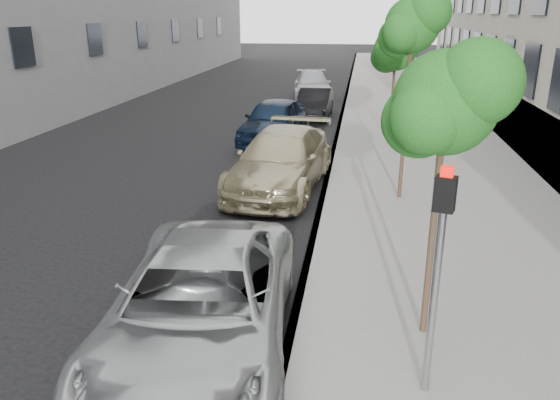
% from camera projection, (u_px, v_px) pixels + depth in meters
% --- Properties ---
extents(ground, '(160.00, 160.00, 0.00)m').
position_uv_depth(ground, '(196.00, 380.00, 7.57)').
color(ground, black).
rests_on(ground, ground).
extents(sidewalk, '(6.40, 72.00, 0.14)m').
position_uv_depth(sidewalk, '(403.00, 104.00, 29.36)').
color(sidewalk, gray).
rests_on(sidewalk, ground).
extents(curb, '(0.15, 72.00, 0.14)m').
position_uv_depth(curb, '(345.00, 103.00, 29.80)').
color(curb, '#9E9B93').
rests_on(curb, ground).
extents(tree_near, '(1.75, 1.55, 4.41)m').
position_uv_depth(tree_near, '(447.00, 102.00, 7.31)').
color(tree_near, '#38281C').
rests_on(tree_near, sidewalk).
extents(tree_mid, '(1.68, 1.48, 5.20)m').
position_uv_depth(tree_mid, '(413.00, 25.00, 13.11)').
color(tree_mid, '#38281C').
rests_on(tree_mid, sidewalk).
extents(tree_far, '(1.85, 1.65, 4.32)m').
position_uv_depth(tree_far, '(397.00, 49.00, 19.49)').
color(tree_far, '#38281C').
rests_on(tree_far, sidewalk).
extents(signal_pole, '(0.28, 0.24, 3.04)m').
position_uv_depth(signal_pole, '(438.00, 257.00, 6.54)').
color(signal_pole, '#939699').
rests_on(signal_pole, sidewalk).
extents(minivan, '(3.11, 5.83, 1.56)m').
position_uv_depth(minivan, '(200.00, 305.00, 7.95)').
color(minivan, '#A8ABAD').
rests_on(minivan, ground).
extents(suv, '(2.84, 5.82, 1.63)m').
position_uv_depth(suv, '(281.00, 160.00, 15.50)').
color(suv, tan).
rests_on(suv, ground).
extents(sedan_blue, '(2.42, 4.97, 1.63)m').
position_uv_depth(sedan_blue, '(274.00, 120.00, 21.08)').
color(sedan_blue, black).
rests_on(sedan_blue, ground).
extents(sedan_black, '(1.55, 4.20, 1.37)m').
position_uv_depth(sedan_black, '(315.00, 103.00, 25.71)').
color(sedan_black, black).
rests_on(sedan_black, ground).
extents(sedan_rear, '(2.70, 5.31, 1.48)m').
position_uv_depth(sedan_rear, '(312.00, 85.00, 31.49)').
color(sedan_rear, '#9C9EA3').
rests_on(sedan_rear, ground).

